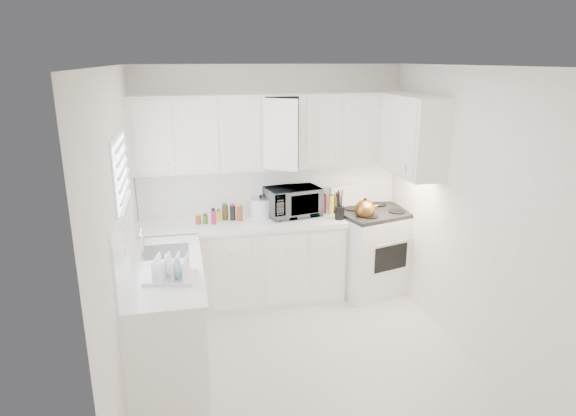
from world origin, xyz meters
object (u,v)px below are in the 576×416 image
object	(u,v)px
tea_kettle	(365,208)
utensil_crock	(340,204)
rice_cooker	(261,206)
microwave	(293,198)
dish_rack	(170,267)
stove	(373,240)

from	to	relation	value
tea_kettle	utensil_crock	size ratio (longest dim) A/B	0.82
tea_kettle	utensil_crock	distance (m)	0.28
tea_kettle	rice_cooker	size ratio (longest dim) A/B	1.13
tea_kettle	rice_cooker	distance (m)	1.16
tea_kettle	microwave	bearing A→B (deg)	-176.41
rice_cooker	tea_kettle	bearing A→B (deg)	-4.81
dish_rack	microwave	bearing A→B (deg)	59.19
microwave	rice_cooker	world-z (taller)	microwave
utensil_crock	dish_rack	size ratio (longest dim) A/B	0.88
stove	rice_cooker	size ratio (longest dim) A/B	5.02
stove	microwave	world-z (taller)	microwave
utensil_crock	dish_rack	world-z (taller)	utensil_crock
stove	rice_cooker	xyz separation A→B (m)	(-1.29, 0.16, 0.45)
microwave	utensil_crock	xyz separation A→B (m)	(0.48, -0.25, -0.03)
stove	rice_cooker	bearing A→B (deg)	157.47
utensil_crock	tea_kettle	bearing A→B (deg)	-8.52
microwave	tea_kettle	bearing A→B (deg)	-33.12
microwave	stove	bearing A→B (deg)	-19.96
dish_rack	rice_cooker	bearing A→B (deg)	68.40
microwave	rice_cooker	xyz separation A→B (m)	(-0.36, 0.03, -0.07)
stove	tea_kettle	size ratio (longest dim) A/B	4.46
stove	dish_rack	xyz separation A→B (m)	(-2.27, -1.33, 0.43)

